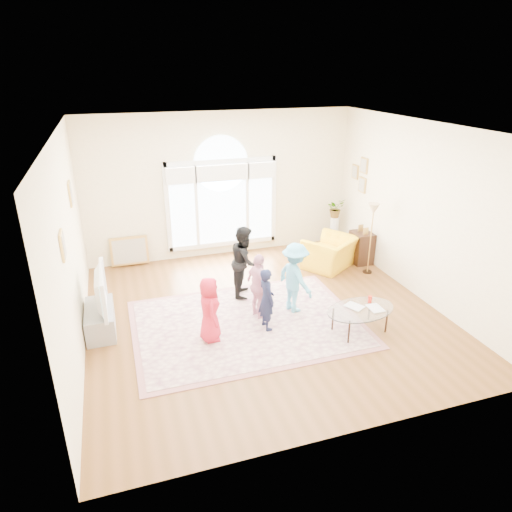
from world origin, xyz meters
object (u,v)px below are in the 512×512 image
object	(u,v)px
television	(96,290)
armchair	(330,253)
tv_console	(100,320)
area_rug	(247,323)
coffee_table	(361,310)

from	to	relation	value
television	armchair	world-z (taller)	television
tv_console	television	xyz separation A→B (m)	(0.01, -0.00, 0.54)
tv_console	armchair	distance (m)	4.89
area_rug	television	xyz separation A→B (m)	(-2.35, 0.53, 0.74)
tv_console	coffee_table	xyz separation A→B (m)	(4.05, -1.32, 0.19)
tv_console	coffee_table	world-z (taller)	coffee_table
armchair	area_rug	bearing A→B (deg)	1.70
area_rug	television	distance (m)	2.52
television	armchair	distance (m)	4.90
area_rug	television	size ratio (longest dim) A/B	3.13
tv_console	coffee_table	distance (m)	4.26
area_rug	coffee_table	xyz separation A→B (m)	(1.69, -0.79, 0.39)
tv_console	television	distance (m)	0.54
area_rug	armchair	distance (m)	2.96
area_rug	coffee_table	bearing A→B (deg)	-24.91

